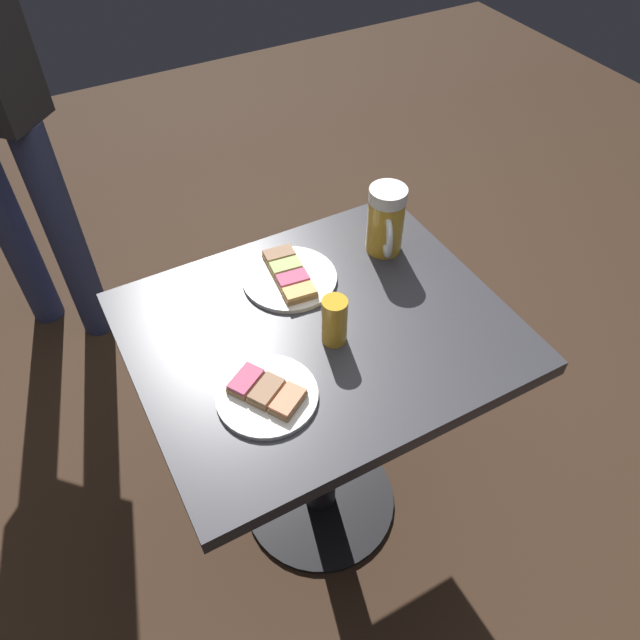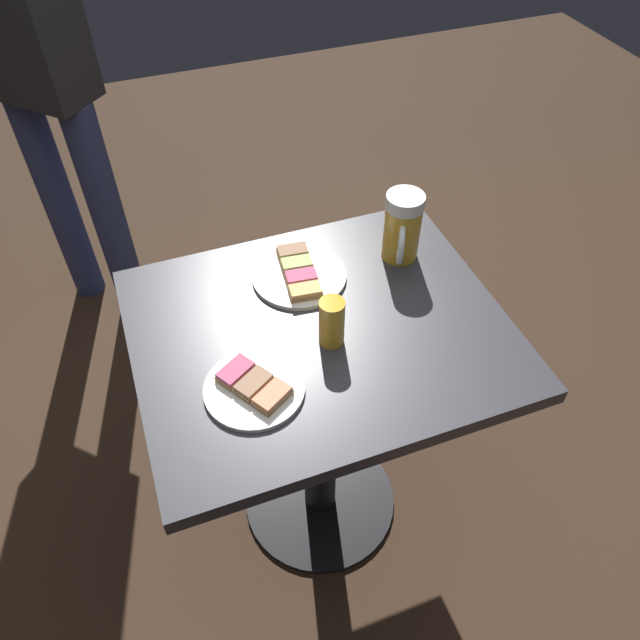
{
  "view_description": "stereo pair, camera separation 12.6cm",
  "coord_description": "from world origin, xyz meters",
  "px_view_note": "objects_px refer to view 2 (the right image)",
  "views": [
    {
      "loc": [
        0.41,
        0.76,
        1.7
      ],
      "look_at": [
        0.0,
        0.0,
        0.79
      ],
      "focal_mm": 34.29,
      "sensor_mm": 36.0,
      "label": 1
    },
    {
      "loc": [
        0.3,
        0.81,
        1.7
      ],
      "look_at": [
        0.0,
        0.0,
        0.79
      ],
      "focal_mm": 34.29,
      "sensor_mm": 36.0,
      "label": 2
    }
  ],
  "objects_px": {
    "plate_near": "(299,274)",
    "beer_mug": "(402,228)",
    "beer_glass_small": "(332,322)",
    "patron_standing": "(33,63)",
    "plate_far": "(254,387)"
  },
  "relations": [
    {
      "from": "plate_near",
      "to": "beer_mug",
      "type": "bearing_deg",
      "value": 177.44
    },
    {
      "from": "plate_far",
      "to": "beer_mug",
      "type": "bearing_deg",
      "value": -148.62
    },
    {
      "from": "plate_near",
      "to": "beer_glass_small",
      "type": "distance_m",
      "value": 0.21
    },
    {
      "from": "beer_glass_small",
      "to": "patron_standing",
      "type": "distance_m",
      "value": 1.25
    },
    {
      "from": "plate_far",
      "to": "beer_glass_small",
      "type": "xyz_separation_m",
      "value": [
        -0.18,
        -0.07,
        0.05
      ]
    },
    {
      "from": "beer_glass_small",
      "to": "plate_far",
      "type": "bearing_deg",
      "value": 20.21
    },
    {
      "from": "beer_mug",
      "to": "beer_glass_small",
      "type": "relative_size",
      "value": 1.52
    },
    {
      "from": "beer_glass_small",
      "to": "patron_standing",
      "type": "xyz_separation_m",
      "value": [
        0.48,
        -1.15,
        0.11
      ]
    },
    {
      "from": "plate_near",
      "to": "beer_glass_small",
      "type": "relative_size",
      "value": 1.94
    },
    {
      "from": "beer_mug",
      "to": "patron_standing",
      "type": "relative_size",
      "value": 0.1
    },
    {
      "from": "patron_standing",
      "to": "beer_glass_small",
      "type": "bearing_deg",
      "value": -21.82
    },
    {
      "from": "beer_mug",
      "to": "plate_near",
      "type": "bearing_deg",
      "value": -2.56
    },
    {
      "from": "beer_mug",
      "to": "beer_glass_small",
      "type": "distance_m",
      "value": 0.31
    },
    {
      "from": "plate_near",
      "to": "beer_mug",
      "type": "relative_size",
      "value": 1.28
    },
    {
      "from": "plate_near",
      "to": "beer_mug",
      "type": "height_order",
      "value": "beer_mug"
    }
  ]
}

